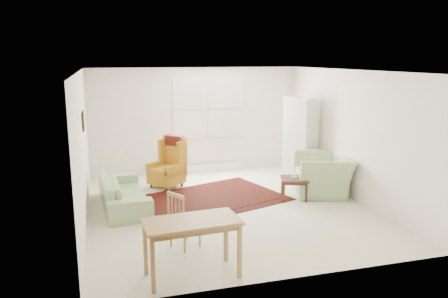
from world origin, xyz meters
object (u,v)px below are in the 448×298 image
object	(u,v)px
desk_chair	(185,219)
desk	(192,248)
sofa	(124,186)
cabinet	(300,139)
stool	(178,170)
armchair	(323,170)
coffee_table	(294,188)
wingback_chair	(166,162)

from	to	relation	value
desk_chair	desk	bearing A→B (deg)	143.29
sofa	cabinet	size ratio (longest dim) A/B	1.05
stool	desk	size ratio (longest dim) A/B	0.43
armchair	coffee_table	bearing A→B (deg)	-59.34
sofa	desk	bearing A→B (deg)	-170.74
cabinet	armchair	bearing A→B (deg)	-110.44
sofa	armchair	bearing A→B (deg)	-97.37
cabinet	stool	bearing A→B (deg)	147.93
sofa	armchair	world-z (taller)	armchair
sofa	wingback_chair	xyz separation A→B (m)	(0.94, 1.05, 0.15)
armchair	wingback_chair	size ratio (longest dim) A/B	1.12
sofa	desk_chair	size ratio (longest dim) A/B	2.29
sofa	desk	distance (m)	3.00
armchair	desk_chair	world-z (taller)	armchair
wingback_chair	desk_chair	size ratio (longest dim) A/B	1.28
desk	wingback_chair	bearing A→B (deg)	86.29
desk_chair	wingback_chair	bearing A→B (deg)	-34.83
desk	desk_chair	size ratio (longest dim) A/B	1.40
armchair	desk	bearing A→B (deg)	-33.37
wingback_chair	desk	size ratio (longest dim) A/B	0.92
sofa	wingback_chair	world-z (taller)	wingback_chair
stool	desk	distance (m)	4.38
sofa	stool	xyz separation A→B (m)	(1.25, 1.42, -0.14)
sofa	cabinet	bearing A→B (deg)	-81.58
coffee_table	wingback_chair	bearing A→B (deg)	147.64
wingback_chair	desk_chair	world-z (taller)	wingback_chair
coffee_table	desk_chair	size ratio (longest dim) A/B	0.60
sofa	desk	xyz separation A→B (m)	(0.69, -2.93, -0.02)
wingback_chair	sofa	bearing A→B (deg)	-79.49
desk	stool	bearing A→B (deg)	82.61
sofa	stool	size ratio (longest dim) A/B	3.78
coffee_table	cabinet	xyz separation A→B (m)	(0.71, 1.27, 0.72)
armchair	wingback_chair	world-z (taller)	wingback_chair
sofa	coffee_table	xyz separation A→B (m)	(3.24, -0.41, -0.18)
coffee_table	cabinet	bearing A→B (deg)	60.92
wingback_chair	cabinet	world-z (taller)	cabinet
desk	sofa	bearing A→B (deg)	103.18
coffee_table	desk_chair	bearing A→B (deg)	-146.88
coffee_table	desk_chair	world-z (taller)	desk_chair
coffee_table	stool	bearing A→B (deg)	137.48
wingback_chair	desk_chair	xyz separation A→B (m)	(-0.18, -3.07, -0.12)
coffee_table	cabinet	distance (m)	1.62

